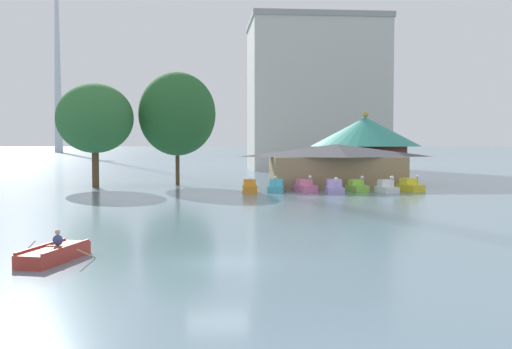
% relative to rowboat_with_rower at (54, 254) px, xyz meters
% --- Properties ---
extents(ground_plane, '(2000.00, 2000.00, 0.00)m').
position_rel_rowboat_with_rower_xyz_m(ground_plane, '(6.68, -0.93, -0.30)').
color(ground_plane, slate).
extents(rowboat_with_rower, '(3.15, 4.14, 1.27)m').
position_rel_rowboat_with_rower_xyz_m(rowboat_with_rower, '(0.00, 0.00, 0.00)').
color(rowboat_with_rower, '#B7382D').
rests_on(rowboat_with_rower, ground).
extents(pedal_boat_orange, '(1.41, 2.37, 1.57)m').
position_rel_rowboat_with_rower_xyz_m(pedal_boat_orange, '(10.59, 33.61, 0.23)').
color(pedal_boat_orange, orange).
rests_on(pedal_boat_orange, ground).
extents(pedal_boat_cyan, '(2.01, 2.86, 1.68)m').
position_rel_rowboat_with_rower_xyz_m(pedal_boat_cyan, '(13.28, 34.43, 0.21)').
color(pedal_boat_cyan, '#4CB7CC').
rests_on(pedal_boat_cyan, ground).
extents(pedal_boat_pink, '(2.15, 3.18, 1.72)m').
position_rel_rowboat_with_rower_xyz_m(pedal_boat_pink, '(16.22, 34.46, 0.20)').
color(pedal_boat_pink, pink).
rests_on(pedal_boat_pink, ground).
extents(pedal_boat_lavender, '(1.83, 2.96, 1.62)m').
position_rel_rowboat_with_rower_xyz_m(pedal_boat_lavender, '(18.78, 32.54, 0.23)').
color(pedal_boat_lavender, '#B299D8').
rests_on(pedal_boat_lavender, ground).
extents(pedal_boat_lime, '(2.05, 2.59, 1.66)m').
position_rel_rowboat_with_rower_xyz_m(pedal_boat_lime, '(21.30, 33.69, 0.21)').
color(pedal_boat_lime, '#8CCC3F').
rests_on(pedal_boat_lime, ground).
extents(pedal_boat_white, '(1.99, 2.56, 1.73)m').
position_rel_rowboat_with_rower_xyz_m(pedal_boat_white, '(23.98, 32.55, 0.22)').
color(pedal_boat_white, white).
rests_on(pedal_boat_white, ground).
extents(pedal_boat_yellow, '(2.28, 3.26, 1.72)m').
position_rel_rowboat_with_rower_xyz_m(pedal_boat_yellow, '(26.82, 33.99, 0.23)').
color(pedal_boat_yellow, yellow).
rests_on(pedal_boat_yellow, ground).
extents(boathouse, '(15.18, 6.93, 4.76)m').
position_rel_rowboat_with_rower_xyz_m(boathouse, '(20.39, 38.87, 2.19)').
color(boathouse, '#9E7F5B').
rests_on(boathouse, ground).
extents(green_roof_pavilion, '(13.31, 13.31, 8.71)m').
position_rel_rowboat_with_rower_xyz_m(green_roof_pavilion, '(25.64, 46.70, 4.29)').
color(green_roof_pavilion, brown).
rests_on(green_roof_pavilion, ground).
extents(shoreline_tree_tall_left, '(8.40, 8.40, 11.43)m').
position_rel_rowboat_with_rower_xyz_m(shoreline_tree_tall_left, '(-5.79, 42.52, 7.28)').
color(shoreline_tree_tall_left, brown).
rests_on(shoreline_tree_tall_left, ground).
extents(shoreline_tree_mid, '(8.88, 8.88, 13.07)m').
position_rel_rowboat_with_rower_xyz_m(shoreline_tree_mid, '(3.07, 45.40, 7.94)').
color(shoreline_tree_mid, brown).
rests_on(shoreline_tree_mid, ground).
extents(background_building_block, '(25.12, 18.49, 28.02)m').
position_rel_rowboat_with_rower_xyz_m(background_building_block, '(27.20, 88.47, 13.73)').
color(background_building_block, beige).
rests_on(background_building_block, ground).
extents(distant_broadcast_tower, '(6.29, 6.29, 183.10)m').
position_rel_rowboat_with_rower_xyz_m(distant_broadcast_tower, '(-72.72, 312.08, 79.91)').
color(distant_broadcast_tower, silver).
rests_on(distant_broadcast_tower, ground).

